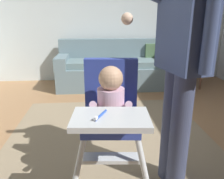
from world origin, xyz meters
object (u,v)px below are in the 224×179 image
Objects in this scene: sippy_cup at (190,57)px; adult_standing at (181,59)px; couch at (116,68)px; side_table at (189,67)px; high_chair at (111,108)px.

adult_standing is at bearing -115.35° from sippy_cup.
couch is 1.26× the size of adult_standing.
adult_standing is 3.28× the size of side_table.
high_chair is 0.57m from adult_standing.
high_chair is 0.57× the size of adult_standing.
adult_standing reaches higher than sippy_cup.
adult_standing is at bearing 105.03° from high_chair.
couch is 4.12× the size of side_table.
side_table is (1.31, -0.23, 0.05)m from couch.
sippy_cup is (1.17, 2.46, -0.40)m from adult_standing.
high_chair reaches higher than couch.
couch is at bearing -97.62° from adult_standing.
adult_standing reaches higher than side_table.
side_table is at bearing 152.15° from high_chair.
adult_standing is at bearing -115.16° from side_table.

